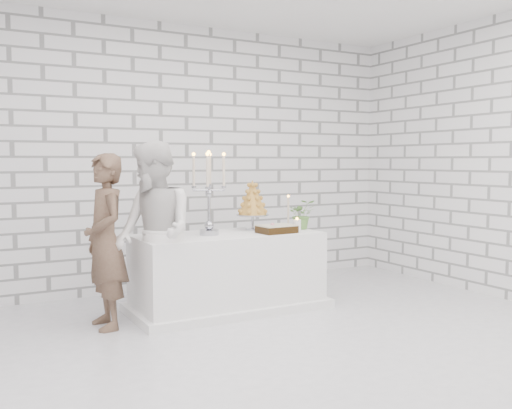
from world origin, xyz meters
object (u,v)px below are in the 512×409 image
candelabra (209,193)px  croquembouche (253,205)px  cake_table (228,271)px  groom (105,241)px  bride (154,234)px

candelabra → croquembouche: candelabra is taller
cake_table → groom: 1.27m
candelabra → croquembouche: (0.56, 0.15, -0.15)m
bride → croquembouche: bride is taller
cake_table → bride: size_ratio=1.10×
cake_table → groom: size_ratio=1.18×
bride → candelabra: 0.75m
cake_table → bride: 0.97m
cake_table → candelabra: 0.81m
groom → bride: 0.42m
groom → cake_table: bearing=89.1°
groom → bride: size_ratio=0.93×
candelabra → groom: bearing=-177.9°
cake_table → groom: bearing=-177.9°
croquembouche → candelabra: bearing=-164.5°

